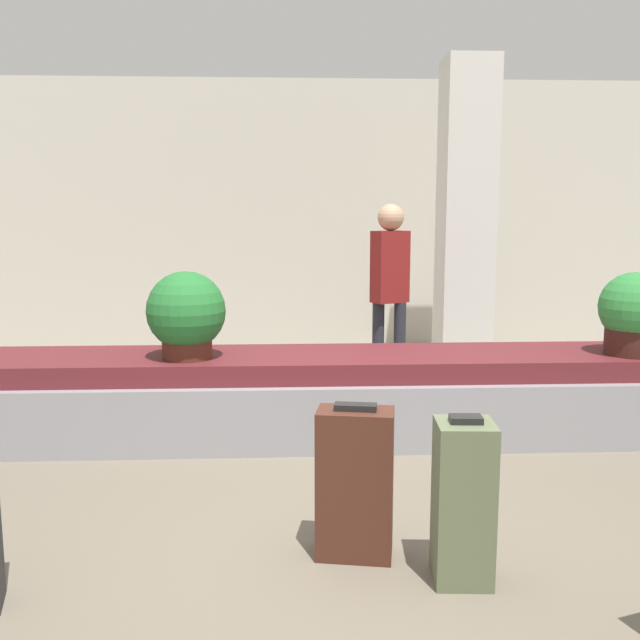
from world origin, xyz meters
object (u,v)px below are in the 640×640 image
pillar (466,215)px  traveler_0 (390,280)px  suitcase_1 (463,502)px  potted_plant_0 (634,314)px  potted_plant_1 (186,315)px  suitcase_2 (355,483)px

pillar → traveler_0: size_ratio=1.87×
suitcase_1 → potted_plant_0: (1.73, 1.99, 0.55)m
potted_plant_0 → potted_plant_1: (-3.22, 0.02, 0.01)m
potted_plant_0 → traveler_0: bearing=137.2°
potted_plant_0 → suitcase_2: bearing=-141.6°
suitcase_2 → potted_plant_1: bearing=130.3°
potted_plant_1 → traveler_0: bearing=41.0°
potted_plant_0 → traveler_0: size_ratio=0.35×
potted_plant_1 → traveler_0: 2.19m
pillar → potted_plant_1: pillar is taller
pillar → potted_plant_0: (0.62, -2.50, -0.68)m
suitcase_1 → suitcase_2: bearing=155.0°
pillar → suitcase_2: 4.68m
potted_plant_0 → potted_plant_1: potted_plant_1 is taller
pillar → suitcase_1: 4.79m
traveler_0 → potted_plant_0: bearing=-69.7°
suitcase_1 → potted_plant_1: potted_plant_1 is taller
suitcase_2 → potted_plant_0: bearing=48.5°
traveler_0 → pillar: bearing=20.9°
suitcase_1 → potted_plant_1: bearing=130.3°
suitcase_1 → potted_plant_0: size_ratio=1.28×
suitcase_2 → potted_plant_0: size_ratio=1.26×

